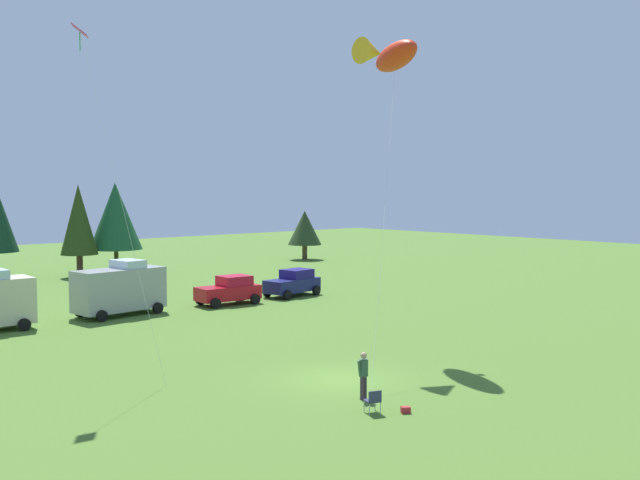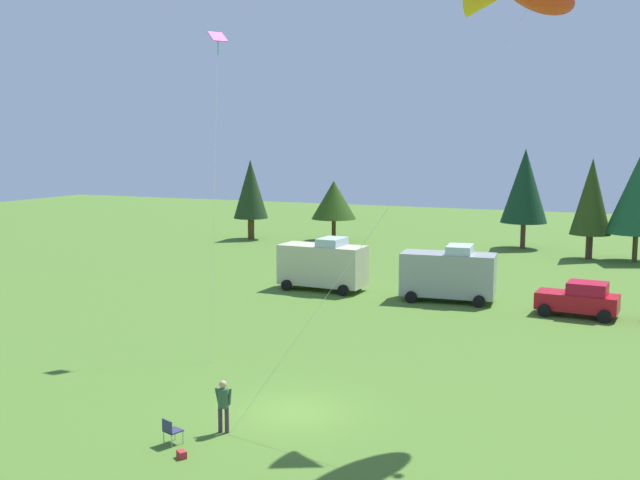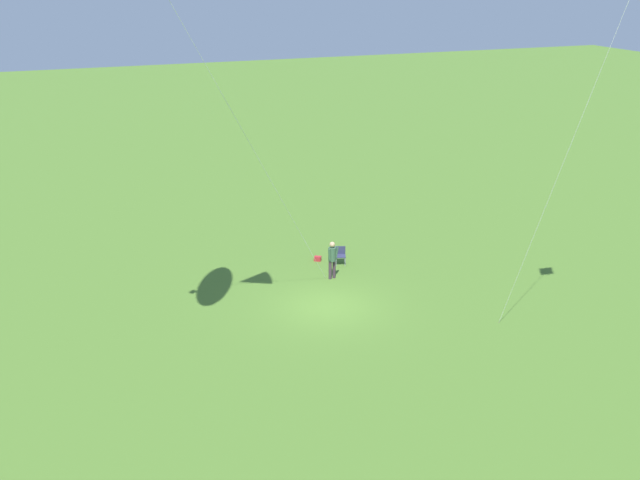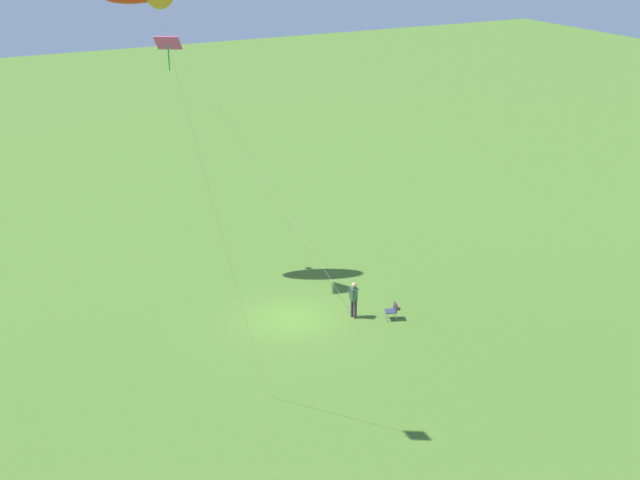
# 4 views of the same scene
# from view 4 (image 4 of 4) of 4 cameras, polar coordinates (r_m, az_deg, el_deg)

# --- Properties ---
(ground_plane) EXTENTS (160.00, 160.00, 0.00)m
(ground_plane) POSITION_cam_4_polar(r_m,az_deg,el_deg) (41.18, -1.88, -5.02)
(ground_plane) COLOR #497027
(person_kite_flyer) EXTENTS (0.57, 0.41, 1.74)m
(person_kite_flyer) POSITION_cam_4_polar(r_m,az_deg,el_deg) (40.82, 2.18, -3.68)
(person_kite_flyer) COLOR #3E2D3B
(person_kite_flyer) RESTS_ON ground
(folding_chair) EXTENTS (0.61, 0.61, 0.82)m
(folding_chair) POSITION_cam_4_polar(r_m,az_deg,el_deg) (40.97, 4.68, -4.46)
(folding_chair) COLOR #2F3252
(folding_chair) RESTS_ON ground
(backpack_on_grass) EXTENTS (0.39, 0.36, 0.22)m
(backpack_on_grass) POSITION_cam_4_polar(r_m,az_deg,el_deg) (42.14, 4.85, -4.28)
(backpack_on_grass) COLOR #A9272B
(backpack_on_grass) RESTS_ON ground
(kite_diamond_rainbow) EXTENTS (2.05, 4.14, 14.28)m
(kite_diamond_rainbow) POSITION_cam_4_polar(r_m,az_deg,el_deg) (27.94, -9.29, 10.84)
(kite_diamond_rainbow) COLOR #D54194
(kite_diamond_rainbow) RESTS_ON ground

